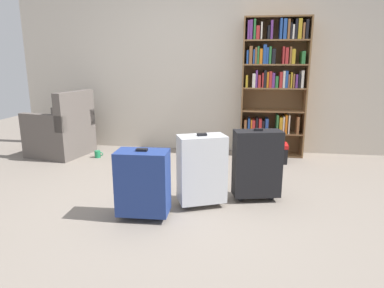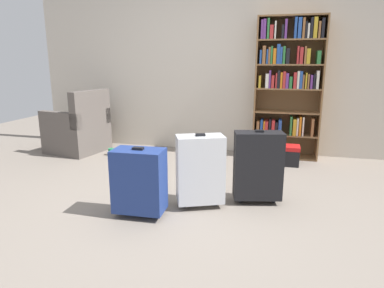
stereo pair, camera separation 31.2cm
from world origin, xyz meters
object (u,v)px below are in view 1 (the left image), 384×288
Objects in this scene: bookshelf at (274,80)px; storage_box at (272,152)px; suitcase_silver at (202,169)px; suitcase_black at (257,164)px; mug at (98,154)px; armchair at (62,133)px; suitcase_navy_blue at (143,182)px.

storage_box is (-0.00, -0.38, -0.91)m from bookshelf.
storage_box is 1.72m from suitcase_silver.
suitcase_silver is 0.98× the size of suitcase_black.
storage_box reaches higher than mug.
mug is 2.43m from suitcase_black.
suitcase_black is at bearing -98.81° from bookshelf.
armchair reaches higher than storage_box.
suitcase_black is at bearing -29.37° from mug.
suitcase_navy_blue is at bearing -145.32° from suitcase_silver.
suitcase_black is at bearing -101.14° from storage_box.
mug is 0.18× the size of suitcase_silver.
armchair is at bearing 171.89° from mug.
suitcase_black is at bearing 29.25° from suitcase_navy_blue.
armchair is 2.60m from suitcase_silver.
suitcase_black is (0.95, 0.53, 0.04)m from suitcase_navy_blue.
bookshelf is at bearing 68.37° from suitcase_silver.
mug is at bearing -8.11° from armchair.
storage_box is 0.64× the size of suitcase_navy_blue.
mug is 0.31× the size of storage_box.
suitcase_navy_blue is at bearing -46.61° from armchair.
suitcase_navy_blue reaches higher than storage_box.
bookshelf is 0.99m from storage_box.
suitcase_navy_blue is (1.69, -1.79, -0.00)m from armchair.
suitcase_black is at bearing -25.49° from armchair.
suitcase_navy_blue is 1.09m from suitcase_black.
armchair is at bearing 145.47° from suitcase_silver.
mug is 0.20× the size of suitcase_navy_blue.
suitcase_black is (0.49, 0.22, 0.01)m from suitcase_silver.
storage_box is at bearing 1.02° from armchair.
storage_box is at bearing 3.12° from mug.
suitcase_silver is at bearing -41.08° from mug.
armchair is 2.46m from suitcase_navy_blue.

